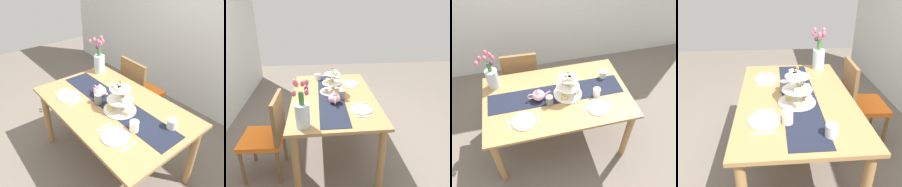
# 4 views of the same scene
# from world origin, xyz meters

# --- Properties ---
(ground_plane) EXTENTS (8.00, 8.00, 0.00)m
(ground_plane) POSITION_xyz_m (0.00, 0.00, 0.00)
(ground_plane) COLOR #6B6056
(room_wall_rear) EXTENTS (6.00, 0.08, 2.60)m
(room_wall_rear) POSITION_xyz_m (0.00, 1.57, 1.30)
(room_wall_rear) COLOR silver
(room_wall_rear) RESTS_ON ground_plane
(dining_table) EXTENTS (1.52, 0.94, 0.74)m
(dining_table) POSITION_xyz_m (0.00, 0.00, 0.64)
(dining_table) COLOR #A37747
(dining_table) RESTS_ON ground_plane
(chair_left) EXTENTS (0.44, 0.44, 0.91)m
(chair_left) POSITION_xyz_m (-0.33, 0.70, 0.50)
(chair_left) COLOR brown
(chair_left) RESTS_ON ground_plane
(table_runner) EXTENTS (1.42, 0.28, 0.00)m
(table_runner) POSITION_xyz_m (0.00, 0.03, 0.75)
(table_runner) COLOR black
(table_runner) RESTS_ON dining_table
(tiered_cake_stand) EXTENTS (0.30, 0.30, 0.30)m
(tiered_cake_stand) POSITION_xyz_m (0.12, 0.00, 0.85)
(tiered_cake_stand) COLOR beige
(tiered_cake_stand) RESTS_ON table_runner
(teapot) EXTENTS (0.24, 0.13, 0.14)m
(teapot) POSITION_xyz_m (-0.19, 0.00, 0.80)
(teapot) COLOR #E5A8BC
(teapot) RESTS_ON table_runner
(tulip_vase) EXTENTS (0.19, 0.14, 0.44)m
(tulip_vase) POSITION_xyz_m (-0.63, 0.31, 0.89)
(tulip_vase) COLOR silver
(tulip_vase) RESTS_ON dining_table
(cream_jug) EXTENTS (0.08, 0.08, 0.08)m
(cream_jug) POSITION_xyz_m (0.57, 0.17, 0.79)
(cream_jug) COLOR white
(cream_jug) RESTS_ON dining_table
(dinner_plate_left) EXTENTS (0.23, 0.23, 0.01)m
(dinner_plate_left) POSITION_xyz_m (-0.38, -0.25, 0.75)
(dinner_plate_left) COLOR white
(dinner_plate_left) RESTS_ON dining_table
(fork_left) EXTENTS (0.02, 0.15, 0.01)m
(fork_left) POSITION_xyz_m (-0.52, -0.25, 0.75)
(fork_left) COLOR silver
(fork_left) RESTS_ON dining_table
(knife_left) EXTENTS (0.01, 0.17, 0.01)m
(knife_left) POSITION_xyz_m (-0.23, -0.25, 0.75)
(knife_left) COLOR silver
(knife_left) RESTS_ON dining_table
(dinner_plate_right) EXTENTS (0.23, 0.23, 0.01)m
(dinner_plate_right) POSITION_xyz_m (0.36, -0.25, 0.75)
(dinner_plate_right) COLOR white
(dinner_plate_right) RESTS_ON dining_table
(fork_right) EXTENTS (0.02, 0.15, 0.01)m
(fork_right) POSITION_xyz_m (0.22, -0.25, 0.75)
(fork_right) COLOR silver
(fork_right) RESTS_ON dining_table
(knife_right) EXTENTS (0.02, 0.17, 0.01)m
(knife_right) POSITION_xyz_m (0.51, -0.25, 0.75)
(knife_right) COLOR silver
(knife_right) RESTS_ON dining_table
(mug_grey) EXTENTS (0.08, 0.08, 0.09)m
(mug_grey) POSITION_xyz_m (-0.09, -0.09, 0.80)
(mug_grey) COLOR slate
(mug_grey) RESTS_ON table_runner
(mug_white_text) EXTENTS (0.08, 0.08, 0.09)m
(mug_white_text) POSITION_xyz_m (0.40, -0.09, 0.79)
(mug_white_text) COLOR white
(mug_white_text) RESTS_ON dining_table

